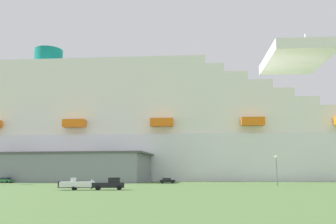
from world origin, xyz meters
TOP-DOWN VIEW (x-y plane):
  - ground_plane at (0.00, 30.00)m, footprint 600.00×600.00m
  - cruise_ship at (-18.84, 58.40)m, footprint 270.73×55.25m
  - terminal_building at (-34.64, 31.34)m, footprint 67.18×23.60m
  - pickup_truck at (3.36, -19.11)m, footprint 5.92×3.34m
  - small_boat_on_trailer at (-1.70, -20.39)m, footprint 7.75×3.44m
  - street_lamp at (35.24, 5.99)m, footprint 0.56×0.56m
  - parked_car_black_coupe at (6.72, 21.55)m, footprint 4.62×2.57m
  - parked_car_green_wagon at (-42.55, 18.92)m, footprint 4.73×2.25m

SIDE VIEW (x-z plane):
  - ground_plane at x=0.00m, z-range 0.00..0.00m
  - parked_car_black_coupe at x=6.72m, z-range 0.04..1.62m
  - parked_car_green_wagon at x=-42.55m, z-range 0.04..1.62m
  - small_boat_on_trailer at x=-1.70m, z-range -0.11..2.04m
  - pickup_truck at x=3.36m, z-range -0.06..2.14m
  - street_lamp at x=35.24m, z-range 1.14..8.14m
  - terminal_building at x=-34.64m, z-range 0.02..9.44m
  - cruise_ship at x=-18.84m, z-range -13.22..50.74m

